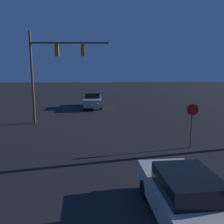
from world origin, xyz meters
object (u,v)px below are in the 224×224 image
object	(u,v)px
car_near	(184,196)
stop_sign	(192,118)
traffic_signal_mast	(51,63)
car_far	(93,100)

from	to	relation	value
car_near	stop_sign	xyz separation A→B (m)	(2.43, 6.34, 0.86)
traffic_signal_mast	car_near	bearing A→B (deg)	-63.73
car_far	stop_sign	world-z (taller)	stop_sign
car_far	traffic_signal_mast	distance (m)	8.22
car_far	traffic_signal_mast	xyz separation A→B (m)	(-2.72, -6.79, 3.74)
car_near	stop_sign	distance (m)	6.84
traffic_signal_mast	stop_sign	bearing A→B (deg)	-35.25
car_near	car_far	xyz separation A→B (m)	(-3.38, 19.16, 0.00)
traffic_signal_mast	car_far	bearing A→B (deg)	68.17
stop_sign	car_near	bearing A→B (deg)	-111.02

